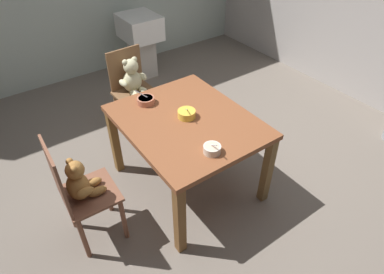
{
  "coord_description": "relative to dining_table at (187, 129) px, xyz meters",
  "views": [
    {
      "loc": [
        1.71,
        -1.16,
        2.21
      ],
      "look_at": [
        0.0,
        0.05,
        0.51
      ],
      "focal_mm": 30.74,
      "sensor_mm": 36.0,
      "label": 1
    }
  ],
  "objects": [
    {
      "name": "ground_plane",
      "position": [
        0.0,
        0.0,
        -0.63
      ],
      "size": [
        5.2,
        5.2,
        0.04
      ],
      "color": "#71665C"
    },
    {
      "name": "dining_table",
      "position": [
        0.0,
        0.0,
        0.0
      ],
      "size": [
        1.14,
        0.94,
        0.71
      ],
      "color": "brown",
      "rests_on": "ground_plane"
    },
    {
      "name": "teddy_chair_near_front",
      "position": [
        0.03,
        -0.91,
        -0.08
      ],
      "size": [
        0.39,
        0.37,
        0.94
      ],
      "rotation": [
        0.0,
        0.0,
        1.54
      ],
      "color": "brown",
      "rests_on": "ground_plane"
    },
    {
      "name": "teddy_chair_near_left",
      "position": [
        -1.01,
        0.04,
        -0.07
      ],
      "size": [
        0.43,
        0.42,
        0.87
      ],
      "rotation": [
        0.0,
        0.0,
        0.05
      ],
      "color": "brown",
      "rests_on": "ground_plane"
    },
    {
      "name": "porridge_bowl_terracotta_near_left",
      "position": [
        -0.39,
        -0.15,
        0.12
      ],
      "size": [
        0.15,
        0.15,
        0.13
      ],
      "color": "#B86C51",
      "rests_on": "dining_table"
    },
    {
      "name": "porridge_bowl_cream_near_right",
      "position": [
        0.42,
        -0.08,
        0.12
      ],
      "size": [
        0.13,
        0.12,
        0.12
      ],
      "color": "beige",
      "rests_on": "dining_table"
    },
    {
      "name": "porridge_bowl_yellow_center",
      "position": [
        -0.03,
        0.02,
        0.13
      ],
      "size": [
        0.14,
        0.14,
        0.13
      ],
      "color": "yellow",
      "rests_on": "dining_table"
    },
    {
      "name": "sink_basin",
      "position": [
        -2.05,
        0.68,
        -0.08
      ],
      "size": [
        0.52,
        0.45,
        0.82
      ],
      "color": "#B7B2A8",
      "rests_on": "ground_plane"
    }
  ]
}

